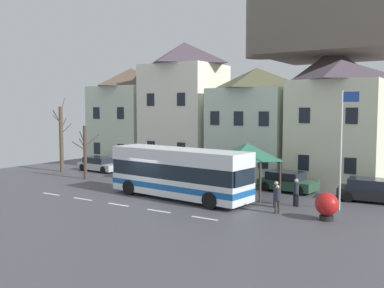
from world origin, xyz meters
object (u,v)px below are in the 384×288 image
at_px(hilltop_castle, 332,95).
at_px(bare_tree_01, 85,152).
at_px(bare_tree_00, 61,138).
at_px(transit_bus, 179,174).
at_px(public_bench, 230,181).
at_px(parked_car_00, 287,182).
at_px(bus_shelter, 247,151).
at_px(townhouse_00, 132,117).
at_px(pedestrian_01, 296,192).
at_px(parked_car_02, 142,170).
at_px(flagpole, 343,141).
at_px(townhouse_01, 184,107).
at_px(parked_car_03, 371,191).
at_px(townhouse_02, 256,123).
at_px(harbour_buoy, 327,205).
at_px(parked_car_01, 100,164).
at_px(pedestrian_02, 277,197).
at_px(pedestrian_00, 276,193).
at_px(townhouse_03, 340,122).

relative_size(hilltop_castle, bare_tree_01, 7.82).
distance_m(bare_tree_00, bare_tree_01, 5.23).
height_order(transit_bus, public_bench, transit_bus).
relative_size(parked_car_00, bare_tree_01, 0.93).
bearing_deg(bus_shelter, townhouse_00, 154.66).
bearing_deg(transit_bus, townhouse_00, 145.94).
relative_size(townhouse_00, bare_tree_01, 2.24).
distance_m(pedestrian_01, bare_tree_01, 17.85).
distance_m(parked_car_02, bare_tree_01, 4.80).
relative_size(transit_bus, flagpole, 1.48).
xyz_separation_m(public_bench, bare_tree_01, (-11.61, -3.10, 1.76)).
height_order(townhouse_01, transit_bus, townhouse_01).
xyz_separation_m(townhouse_01, bare_tree_01, (-4.07, -8.38, -3.59)).
height_order(townhouse_01, bus_shelter, townhouse_01).
height_order(parked_car_02, bare_tree_00, bare_tree_00).
xyz_separation_m(townhouse_00, parked_car_03, (23.79, -5.49, -4.17)).
height_order(townhouse_02, hilltop_castle, hilltop_castle).
relative_size(public_bench, harbour_buoy, 1.16).
bearing_deg(pedestrian_01, transit_bus, -165.44).
bearing_deg(pedestrian_01, parked_car_00, 116.57).
distance_m(hilltop_castle, parked_car_02, 27.18).
distance_m(parked_car_01, public_bench, 13.83).
distance_m(parked_car_01, pedestrian_02, 20.78).
bearing_deg(bus_shelter, transit_bus, -133.66).
bearing_deg(townhouse_02, transit_bus, -91.52).
bearing_deg(public_bench, parked_car_01, 176.83).
bearing_deg(bare_tree_00, pedestrian_02, -11.33).
bearing_deg(bus_shelter, hilltop_castle, 93.64).
relative_size(hilltop_castle, parked_car_02, 7.80).
height_order(townhouse_02, public_bench, townhouse_02).
height_order(bus_shelter, parked_car_01, bus_shelter).
relative_size(townhouse_02, pedestrian_00, 5.92).
xyz_separation_m(parked_car_01, parked_car_03, (23.42, -0.50, 0.05)).
height_order(townhouse_02, bare_tree_00, townhouse_02).
xyz_separation_m(parked_car_00, public_bench, (-4.05, -0.71, -0.19)).
height_order(parked_car_01, pedestrian_01, pedestrian_01).
height_order(parked_car_03, bare_tree_01, bare_tree_01).
xyz_separation_m(parked_car_00, pedestrian_01, (2.14, -4.27, 0.22)).
relative_size(hilltop_castle, pedestrian_02, 21.44).
relative_size(parked_car_01, bare_tree_00, 0.68).
distance_m(townhouse_03, bus_shelter, 8.94).
height_order(pedestrian_00, bare_tree_00, bare_tree_00).
relative_size(townhouse_01, pedestrian_01, 7.12).
distance_m(pedestrian_00, pedestrian_02, 1.50).
distance_m(hilltop_castle, pedestrian_01, 29.37).
distance_m(public_bench, bare_tree_00, 16.71).
relative_size(townhouse_03, harbour_buoy, 6.47).
distance_m(townhouse_03, pedestrian_01, 10.08).
height_order(hilltop_castle, flagpole, hilltop_castle).
bearing_deg(bare_tree_00, townhouse_03, 17.32).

